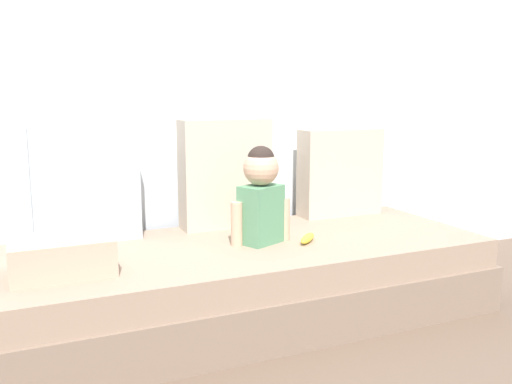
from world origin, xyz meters
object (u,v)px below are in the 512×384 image
(couch, at_px, (253,279))
(throw_pillow_left, at_px, (86,184))
(banana, at_px, (308,238))
(throw_pillow_center, at_px, (225,173))
(throw_pillow_right, at_px, (340,172))
(toddler, at_px, (261,193))
(folded_blanket, at_px, (62,256))

(couch, xyz_separation_m, throw_pillow_left, (-0.73, 0.37, 0.47))
(throw_pillow_left, distance_m, banana, 1.12)
(throw_pillow_center, bearing_deg, couch, -90.00)
(couch, distance_m, throw_pillow_right, 0.93)
(couch, xyz_separation_m, throw_pillow_center, (0.00, 0.37, 0.48))
(throw_pillow_left, xyz_separation_m, toddler, (0.76, -0.39, -0.04))
(throw_pillow_left, distance_m, throw_pillow_center, 0.73)
(couch, height_order, throw_pillow_left, throw_pillow_left)
(throw_pillow_right, height_order, toddler, throw_pillow_right)
(throw_pillow_center, relative_size, folded_blanket, 1.46)
(couch, relative_size, banana, 13.83)
(couch, bearing_deg, throw_pillow_center, 90.00)
(throw_pillow_right, distance_m, banana, 0.71)
(throw_pillow_right, bearing_deg, throw_pillow_left, 180.00)
(toddler, bearing_deg, banana, -21.84)
(throw_pillow_left, relative_size, toddler, 1.19)
(throw_pillow_left, bearing_deg, couch, -26.79)
(folded_blanket, bearing_deg, throw_pillow_center, 28.44)
(throw_pillow_center, distance_m, folded_blanket, 1.04)
(couch, height_order, throw_pillow_right, throw_pillow_right)
(throw_pillow_left, xyz_separation_m, throw_pillow_right, (1.46, 0.00, -0.03))
(toddler, height_order, folded_blanket, toddler)
(throw_pillow_right, relative_size, folded_blanket, 1.28)
(couch, relative_size, throw_pillow_center, 4.02)
(throw_pillow_left, height_order, folded_blanket, throw_pillow_left)
(banana, bearing_deg, folded_blanket, -179.40)
(throw_pillow_right, xyz_separation_m, toddler, (-0.69, -0.39, -0.01))
(throw_pillow_left, bearing_deg, throw_pillow_center, 0.00)
(couch, distance_m, throw_pillow_left, 0.94)
(banana, xyz_separation_m, folded_blanket, (-1.14, -0.01, 0.05))
(throw_pillow_center, xyz_separation_m, folded_blanket, (-0.90, -0.48, -0.22))
(throw_pillow_center, xyz_separation_m, banana, (0.25, -0.47, -0.27))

